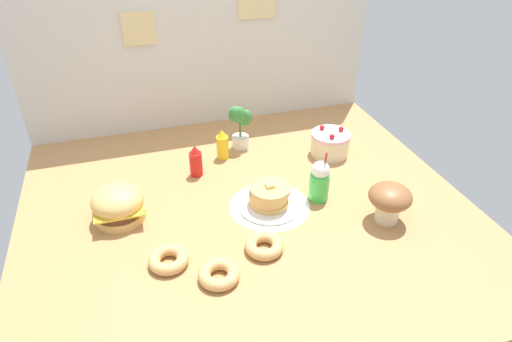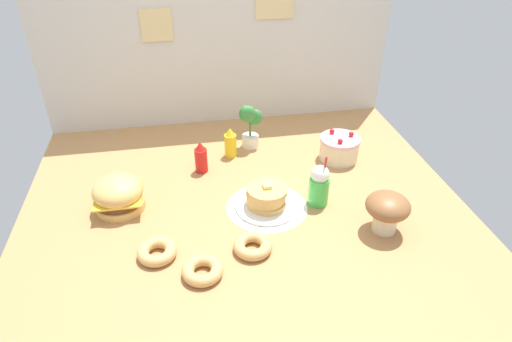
% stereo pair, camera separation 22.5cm
% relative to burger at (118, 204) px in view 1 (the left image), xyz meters
% --- Properties ---
extents(ground_plane, '(2.20, 2.02, 0.02)m').
position_rel_burger_xyz_m(ground_plane, '(0.61, -0.11, -0.09)').
color(ground_plane, '#B27F4C').
extents(back_wall, '(2.20, 0.04, 1.05)m').
position_rel_burger_xyz_m(back_wall, '(0.61, 0.90, 0.44)').
color(back_wall, beige).
rests_on(back_wall, ground_plane).
extents(doily_mat, '(0.41, 0.41, 0.00)m').
position_rel_burger_xyz_m(doily_mat, '(0.72, -0.12, -0.08)').
color(doily_mat, white).
rests_on(doily_mat, ground_plane).
extents(burger, '(0.24, 0.24, 0.18)m').
position_rel_burger_xyz_m(burger, '(0.00, 0.00, 0.00)').
color(burger, '#DBA859').
rests_on(burger, ground_plane).
extents(pancake_stack, '(0.31, 0.31, 0.14)m').
position_rel_burger_xyz_m(pancake_stack, '(0.72, -0.12, -0.03)').
color(pancake_stack, white).
rests_on(pancake_stack, doily_mat).
extents(layer_cake, '(0.23, 0.23, 0.17)m').
position_rel_burger_xyz_m(layer_cake, '(1.22, 0.26, -0.01)').
color(layer_cake, beige).
rests_on(layer_cake, ground_plane).
extents(ketchup_bottle, '(0.07, 0.07, 0.18)m').
position_rel_burger_xyz_m(ketchup_bottle, '(0.42, 0.27, 0.00)').
color(ketchup_bottle, red).
rests_on(ketchup_bottle, ground_plane).
extents(mustard_bottle, '(0.07, 0.07, 0.18)m').
position_rel_burger_xyz_m(mustard_bottle, '(0.61, 0.41, 0.00)').
color(mustard_bottle, yellow).
rests_on(mustard_bottle, ground_plane).
extents(cream_soda_cup, '(0.10, 0.10, 0.28)m').
position_rel_burger_xyz_m(cream_soda_cup, '(0.98, -0.13, 0.02)').
color(cream_soda_cup, green).
rests_on(cream_soda_cup, ground_plane).
extents(donut_pink_glaze, '(0.17, 0.17, 0.05)m').
position_rel_burger_xyz_m(donut_pink_glaze, '(0.18, -0.38, -0.06)').
color(donut_pink_glaze, tan).
rests_on(donut_pink_glaze, ground_plane).
extents(donut_chocolate, '(0.17, 0.17, 0.05)m').
position_rel_burger_xyz_m(donut_chocolate, '(0.37, -0.52, -0.06)').
color(donut_chocolate, tan).
rests_on(donut_chocolate, ground_plane).
extents(donut_vanilla, '(0.17, 0.17, 0.05)m').
position_rel_burger_xyz_m(donut_vanilla, '(0.59, -0.42, -0.06)').
color(donut_vanilla, tan).
rests_on(donut_vanilla, ground_plane).
extents(potted_plant, '(0.14, 0.11, 0.28)m').
position_rel_burger_xyz_m(potted_plant, '(0.74, 0.50, 0.07)').
color(potted_plant, white).
rests_on(potted_plant, ground_plane).
extents(mushroom_stool, '(0.20, 0.20, 0.19)m').
position_rel_burger_xyz_m(mushroom_stool, '(1.22, -0.39, 0.04)').
color(mushroom_stool, beige).
rests_on(mushroom_stool, ground_plane).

